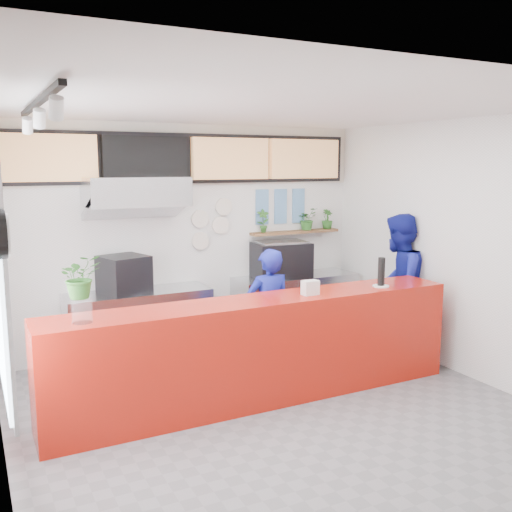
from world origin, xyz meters
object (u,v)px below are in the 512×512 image
object	(u,v)px
staff_right	(398,284)
pepper_mill	(381,272)
panini_oven	(124,274)
service_counter	(260,350)
espresso_machine	(281,260)
staff_center	(269,313)

from	to	relation	value
staff_right	pepper_mill	size ratio (longest dim) A/B	5.78
panini_oven	pepper_mill	xyz separation A→B (m)	(2.47, -1.88, 0.14)
service_counter	panini_oven	size ratio (longest dim) A/B	8.73
staff_right	panini_oven	bearing A→B (deg)	-48.41
staff_right	espresso_machine	bearing A→B (deg)	-76.74
panini_oven	staff_right	xyz separation A→B (m)	(3.30, -1.22, -0.21)
service_counter	staff_center	xyz separation A→B (m)	(0.43, 0.61, 0.21)
panini_oven	staff_center	bearing A→B (deg)	-57.34
staff_center	staff_right	bearing A→B (deg)	-176.93
service_counter	espresso_machine	size ratio (longest dim) A/B	5.89
staff_center	espresso_machine	bearing A→B (deg)	-120.97
espresso_machine	staff_right	xyz separation A→B (m)	(1.07, -1.22, -0.22)
espresso_machine	pepper_mill	bearing A→B (deg)	-76.08
pepper_mill	panini_oven	bearing A→B (deg)	142.63
service_counter	staff_center	distance (m)	0.78
panini_oven	staff_right	distance (m)	3.52
panini_oven	staff_center	distance (m)	1.87
service_counter	staff_right	distance (m)	2.43
service_counter	pepper_mill	bearing A→B (deg)	-3.23
service_counter	staff_right	xyz separation A→B (m)	(2.33, 0.58, 0.37)
service_counter	panini_oven	world-z (taller)	panini_oven
panini_oven	pepper_mill	size ratio (longest dim) A/B	1.61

